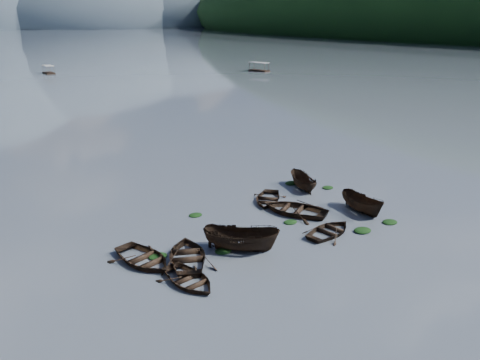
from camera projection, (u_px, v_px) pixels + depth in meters
ground_plane at (341, 273)px, 26.63m from camera, size 2400.00×2400.00×0.00m
haze_mtn_c at (69, 27)px, 835.51m from camera, size 520.00×520.00×260.00m
haze_mtn_d at (165, 26)px, 917.52m from camera, size 520.00×520.00×220.00m
rowboat_0 at (189, 283)px, 25.67m from camera, size 3.51×4.38×0.81m
rowboat_1 at (188, 260)px, 28.10m from camera, size 4.68×5.50×0.96m
rowboat_2 at (241, 250)px, 29.29m from camera, size 4.89×4.49×1.87m
rowboat_3 at (295, 213)px, 34.94m from camera, size 5.68×6.05×1.02m
rowboat_4 at (330, 234)px, 31.57m from camera, size 4.48×3.69×0.81m
rowboat_5 at (361, 212)px, 35.13m from camera, size 1.59×4.15×1.60m
rowboat_6 at (143, 262)px, 27.84m from camera, size 4.37×5.22×0.93m
rowboat_7 at (267, 201)px, 37.13m from camera, size 4.71×4.81×0.82m
rowboat_8 at (302, 188)px, 39.93m from camera, size 2.17×4.03×1.48m
weed_clump_0 at (223, 252)px, 29.10m from camera, size 1.08×0.89×0.24m
weed_clump_1 at (290, 223)px, 33.22m from camera, size 1.00×0.80×0.22m
weed_clump_2 at (362, 231)px, 31.87m from camera, size 1.26×1.01×0.27m
weed_clump_3 at (328, 188)px, 40.01m from camera, size 0.99×0.84×0.22m
weed_clump_4 at (390, 223)px, 33.22m from camera, size 1.15×0.91×0.24m
weed_clump_5 at (158, 257)px, 28.44m from camera, size 1.17×0.94×0.25m
weed_clump_6 at (196, 216)px, 34.43m from camera, size 1.01×0.84×0.21m
weed_clump_7 at (291, 184)px, 41.06m from camera, size 1.17×0.94×0.26m
pontoon_centre at (49, 74)px, 123.23m from camera, size 2.69×5.41×2.00m
pontoon_right at (259, 71)px, 128.76m from camera, size 4.39×6.36×2.25m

